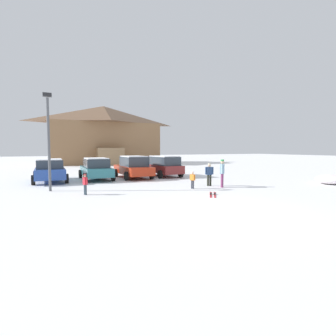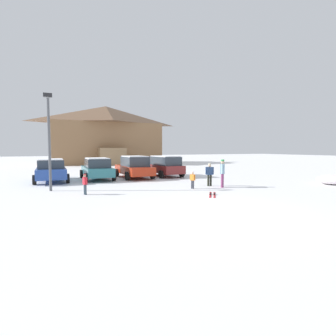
% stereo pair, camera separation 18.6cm
% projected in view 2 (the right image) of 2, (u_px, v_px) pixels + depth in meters
% --- Properties ---
extents(ground, '(160.00, 160.00, 0.00)m').
position_uv_depth(ground, '(211.00, 212.00, 9.58)').
color(ground, white).
extents(ski_lodge, '(16.32, 9.81, 8.76)m').
position_uv_depth(ski_lodge, '(106.00, 135.00, 40.23)').
color(ski_lodge, olive).
rests_on(ski_lodge, ground).
extents(parked_blue_hatchback, '(2.22, 4.55, 1.60)m').
position_uv_depth(parked_blue_hatchback, '(51.00, 170.00, 18.31)').
color(parked_blue_hatchback, '#254699').
rests_on(parked_blue_hatchback, ground).
extents(parked_teal_hatchback, '(2.20, 4.70, 1.62)m').
position_uv_depth(parked_teal_hatchback, '(97.00, 168.00, 19.64)').
color(parked_teal_hatchback, '#2D7079').
rests_on(parked_teal_hatchback, ground).
extents(parked_red_sedan, '(2.28, 4.82, 1.74)m').
position_uv_depth(parked_red_sedan, '(134.00, 167.00, 20.64)').
color(parked_red_sedan, '#AF2D15').
rests_on(parked_red_sedan, ground).
extents(parked_maroon_van, '(2.23, 4.11, 1.71)m').
position_uv_depth(parked_maroon_van, '(165.00, 165.00, 21.79)').
color(parked_maroon_van, maroon).
rests_on(parked_maroon_van, ground).
extents(skier_child_in_red_jacket, '(0.22, 0.38, 1.05)m').
position_uv_depth(skier_child_in_red_jacket, '(85.00, 183.00, 13.13)').
color(skier_child_in_red_jacket, '#303F4B').
rests_on(skier_child_in_red_jacket, ground).
extents(skier_child_in_orange_jacket, '(0.24, 0.33, 0.99)m').
position_uv_depth(skier_child_in_orange_jacket, '(193.00, 179.00, 15.09)').
color(skier_child_in_orange_jacket, '#3A3D49').
rests_on(skier_child_in_orange_jacket, ground).
extents(skier_teen_in_navy_coat, '(0.50, 0.31, 1.41)m').
position_uv_depth(skier_teen_in_navy_coat, '(210.00, 173.00, 16.17)').
color(skier_teen_in_navy_coat, black).
rests_on(skier_teen_in_navy_coat, ground).
extents(skier_adult_in_blue_parka, '(0.44, 0.50, 1.67)m').
position_uv_depth(skier_adult_in_blue_parka, '(222.00, 172.00, 15.58)').
color(skier_adult_in_blue_parka, '#7B3763').
rests_on(skier_adult_in_blue_parka, ground).
extents(pair_of_skis, '(1.16, 1.52, 0.08)m').
position_uv_depth(pair_of_skis, '(212.00, 195.00, 13.10)').
color(pair_of_skis, red).
rests_on(pair_of_skis, ground).
extents(lamp_post, '(0.44, 0.24, 5.27)m').
position_uv_depth(lamp_post, '(49.00, 136.00, 14.13)').
color(lamp_post, '#515459').
rests_on(lamp_post, ground).
extents(plowed_snow_pile, '(2.34, 1.87, 0.61)m').
position_uv_depth(plowed_snow_pile, '(334.00, 180.00, 17.00)').
color(plowed_snow_pile, white).
rests_on(plowed_snow_pile, ground).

